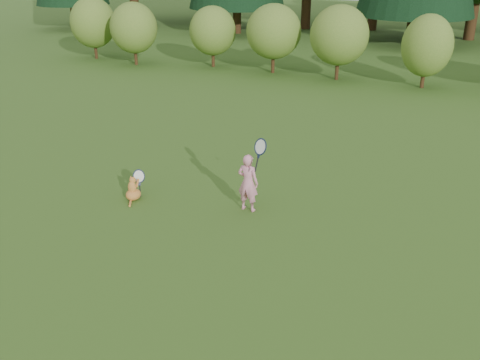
% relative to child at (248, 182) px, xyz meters
% --- Properties ---
extents(ground, '(100.00, 100.00, 0.00)m').
position_rel_child_xyz_m(ground, '(-0.29, -1.00, -0.60)').
color(ground, '#274914').
rests_on(ground, ground).
extents(shrub_row, '(28.00, 3.00, 2.80)m').
position_rel_child_xyz_m(shrub_row, '(-0.29, 12.00, 0.80)').
color(shrub_row, '#4E7524').
rests_on(shrub_row, ground).
extents(child, '(0.68, 0.46, 1.71)m').
position_rel_child_xyz_m(child, '(0.00, 0.00, 0.00)').
color(child, pink).
rests_on(child, ground).
extents(cat, '(0.38, 0.74, 0.66)m').
position_rel_child_xyz_m(cat, '(-2.35, -0.35, -0.35)').
color(cat, '#C67A26').
rests_on(cat, ground).
extents(tennis_ball, '(0.06, 0.06, 0.06)m').
position_rel_child_xyz_m(tennis_ball, '(-0.10, 0.86, 0.18)').
color(tennis_ball, gold).
rests_on(tennis_ball, ground).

